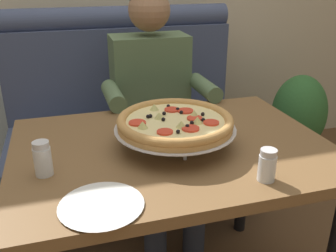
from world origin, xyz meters
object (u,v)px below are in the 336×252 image
potted_plant (298,120)px  booth_bench (130,135)px  plate_near_left (101,203)px  dining_table (172,168)px  diner_main (155,99)px  pizza (175,123)px  shaker_oregano (43,161)px  shaker_parmesan (267,167)px

potted_plant → booth_bench: bearing=177.2°
booth_bench → plate_near_left: booth_bench is taller
dining_table → diner_main: 0.63m
pizza → shaker_oregano: (-0.45, -0.08, -0.04)m
shaker_oregano → potted_plant: (1.59, 0.92, -0.40)m
dining_table → shaker_oregano: shaker_oregano is taller
pizza → shaker_parmesan: 0.36m
potted_plant → shaker_parmesan: bearing=-129.6°
dining_table → potted_plant: (1.14, 0.83, -0.26)m
shaker_oregano → pizza: bearing=10.2°
diner_main → dining_table: bearing=-98.7°
shaker_oregano → diner_main: bearing=52.9°
booth_bench → shaker_parmesan: booth_bench is taller
dining_table → potted_plant: size_ratio=1.62×
diner_main → potted_plant: (1.05, 0.21, -0.32)m
diner_main → plate_near_left: bearing=-112.7°
dining_table → shaker_oregano: bearing=-168.1°
booth_bench → shaker_parmesan: 1.27m
potted_plant → dining_table: bearing=-144.2°
plate_near_left → potted_plant: size_ratio=0.33×
booth_bench → shaker_parmesan: size_ratio=13.77×
pizza → plate_near_left: 0.43m
diner_main → pizza: diner_main is taller
diner_main → potted_plant: 1.12m
dining_table → shaker_oregano: 0.47m
pizza → potted_plant: (1.14, 0.84, -0.45)m
potted_plant → plate_near_left: bearing=-141.6°
plate_near_left → diner_main: bearing=67.3°
diner_main → shaker_parmesan: bearing=-83.6°
booth_bench → dining_table: bearing=-90.0°
dining_table → diner_main: size_ratio=0.89×
shaker_oregano → plate_near_left: bearing=-56.1°
pizza → shaker_parmesan: size_ratio=4.24×
dining_table → pizza: (0.01, -0.01, 0.19)m
plate_near_left → shaker_oregano: bearing=123.9°
pizza → potted_plant: bearing=36.4°
shaker_oregano → potted_plant: bearing=30.1°
pizza → shaker_parmesan: (0.19, -0.30, -0.05)m
booth_bench → shaker_parmesan: bearing=-80.5°
diner_main → plate_near_left: 1.01m
booth_bench → diner_main: 0.42m
shaker_parmesan → dining_table: bearing=122.3°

